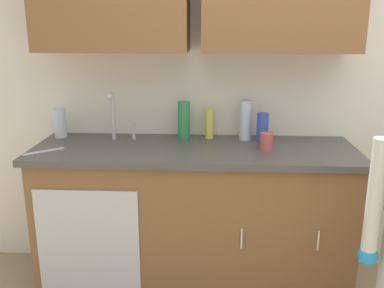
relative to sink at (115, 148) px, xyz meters
The scene contains 11 objects.
kitchen_wall_with_uppers 1.09m from the sink, 17.73° to the left, with size 4.80×0.44×2.70m.
counter_cabinet 0.68m from the sink, ahead, with size 1.90×0.62×0.90m.
countertop 0.49m from the sink, ahead, with size 1.96×0.66×0.04m, color #474442.
sink is the anchor object (origin of this frame).
bottle_dish_liquid 0.84m from the sink, 12.83° to the left, with size 0.08×0.08×0.26m, color silver.
bottle_cleaner_spray 0.63m from the sink, 20.30° to the left, with size 0.06×0.06×0.19m, color #D8D14C.
bottle_water_short 0.45m from the sink, 155.92° to the left, with size 0.08×0.08×0.19m, color silver.
bottle_water_tall 0.47m from the sink, 24.17° to the left, with size 0.08×0.08×0.24m, color #2D8C4C.
bottle_soap 0.93m from the sink, ahead, with size 0.07×0.07×0.18m, color #334CB2.
cup_by_sink 0.92m from the sink, ahead, with size 0.08×0.08×0.10m, color #B24C47.
knife_on_counter 0.42m from the sink, 157.49° to the right, with size 0.24×0.02×0.01m, color silver.
Camera 1 is at (-0.43, -1.79, 1.66)m, focal length 39.88 mm.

